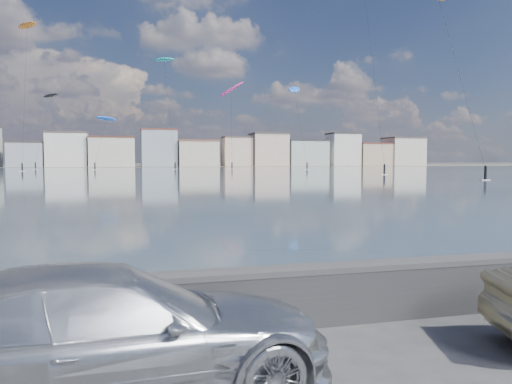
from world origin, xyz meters
TOP-DOWN VIEW (x-y plane):
  - bay_water at (0.00, 91.50)m, footprint 500.00×177.00m
  - far_shore_strip at (0.00, 200.00)m, footprint 500.00×60.00m
  - seawall at (0.00, 2.70)m, footprint 400.00×0.36m
  - far_buildings at (1.31, 186.00)m, footprint 240.79×13.26m
  - car_silver at (-1.61, 0.87)m, footprint 5.63×2.79m
  - kitesurfer_2 at (29.48, 141.67)m, footprint 8.35×14.14m
  - kitesurfer_6 at (10.01, 144.62)m, footprint 7.20×14.85m
  - kitesurfer_7 at (-6.38, 143.08)m, footprint 6.91×17.53m
  - kitesurfer_8 at (-22.45, 154.78)m, footprint 7.47×14.46m
  - kitesurfer_9 at (46.93, 134.87)m, footprint 7.69×17.00m
  - kitesurfer_11 at (-23.83, 127.67)m, footprint 6.44×11.18m

SIDE VIEW (x-z plane):
  - bay_water at x=0.00m, z-range 0.01..0.01m
  - far_shore_strip at x=0.00m, z-range 0.01..0.01m
  - seawall at x=0.00m, z-range 0.04..1.12m
  - car_silver at x=-1.61m, z-range 0.00..1.57m
  - far_buildings at x=1.31m, z-range -1.27..13.33m
  - kitesurfer_7 at x=-6.38m, z-range 6.41..21.55m
  - kitesurfer_8 at x=-22.45m, z-range 10.22..32.63m
  - kitesurfer_9 at x=46.93m, z-range 10.27..35.70m
  - kitesurfer_2 at x=29.48m, z-range 10.04..36.37m
  - kitesurfer_6 at x=10.01m, z-range 15.07..48.16m
  - kitesurfer_11 at x=-23.83m, z-range 16.46..52.20m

